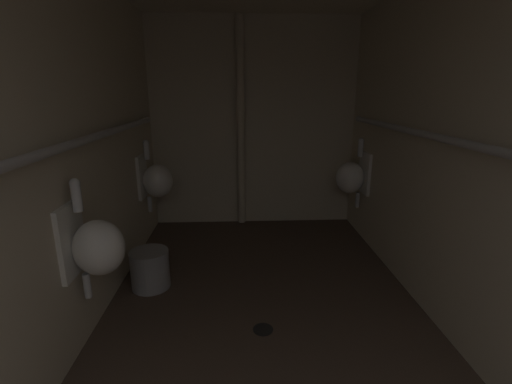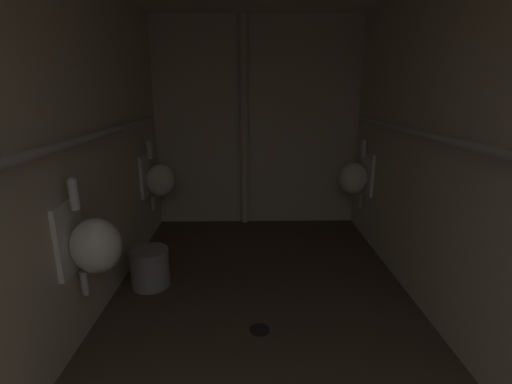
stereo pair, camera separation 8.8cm
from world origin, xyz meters
TOP-DOWN VIEW (x-y plane):
  - floor at (0.00, 2.20)m, footprint 2.49×4.52m
  - wall_left at (-1.21, 2.20)m, footprint 0.06×4.52m
  - wall_right at (1.21, 2.20)m, footprint 0.06×4.52m
  - wall_back at (0.00, 4.43)m, footprint 2.49×0.06m
  - urinal_left_mid at (-1.04, 2.16)m, footprint 0.32×0.30m
  - urinal_left_far at (-1.04, 3.80)m, footprint 0.32×0.30m
  - urinal_right_mid at (1.04, 3.86)m, footprint 0.32×0.30m
  - supply_pipe_left at (-1.12, 2.20)m, footprint 0.06×3.67m
  - supply_pipe_right at (1.12, 2.20)m, footprint 0.06×3.77m
  - standpipe_back_wall at (-0.15, 4.32)m, footprint 0.09×0.09m
  - floor_drain at (-0.03, 2.26)m, footprint 0.14×0.14m
  - waste_bin at (-0.92, 2.87)m, footprint 0.31×0.31m

SIDE VIEW (x-z plane):
  - floor at x=0.00m, z-range -0.08..0.00m
  - floor_drain at x=-0.03m, z-range 0.00..0.01m
  - waste_bin at x=-0.92m, z-range 0.00..0.32m
  - urinal_left_mid at x=-1.04m, z-range 0.31..1.06m
  - urinal_left_far at x=-1.04m, z-range 0.31..1.06m
  - urinal_right_mid at x=1.04m, z-range 0.31..1.06m
  - wall_left at x=-1.21m, z-range 0.00..2.38m
  - wall_right at x=1.21m, z-range 0.00..2.38m
  - wall_back at x=0.00m, z-range 0.00..2.38m
  - standpipe_back_wall at x=-0.15m, z-range 0.02..2.35m
  - supply_pipe_left at x=-1.12m, z-range 1.25..1.31m
  - supply_pipe_right at x=1.12m, z-range 1.25..1.31m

